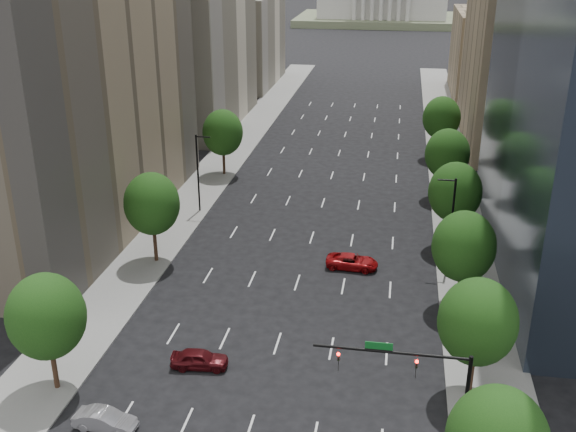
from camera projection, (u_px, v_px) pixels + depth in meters
The scene contains 21 objects.
sidewalk_left at pixel (169, 227), 72.29m from camera, with size 6.00×200.00×0.15m, color slate.
sidewalk_right at pixel (465, 247), 67.58m from camera, with size 6.00×200.00×0.15m, color slate.
midrise_cream_left at pixel (192, 15), 106.22m from camera, with size 14.00×30.00×35.00m, color beige.
filler_left at pixel (241, 40), 139.54m from camera, with size 14.00×26.00×18.00m, color beige.
parking_tan_right at pixel (522, 41), 96.85m from camera, with size 14.00×30.00×30.00m, color #8C7759.
filler_right at pixel (491, 54), 129.59m from camera, with size 14.00×26.00×16.00m, color #8C7759.
tree_right_1 at pixel (478, 322), 43.77m from camera, with size 5.20×5.20×8.75m.
tree_right_2 at pixel (464, 246), 54.76m from camera, with size 5.20×5.20×8.61m.
tree_right_3 at pixel (455, 192), 65.58m from camera, with size 5.20×5.20×8.89m.
tree_right_4 at pixel (447, 154), 78.49m from camera, with size 5.20×5.20×8.46m.
tree_right_5 at pixel (442, 118), 92.96m from camera, with size 5.20×5.20×8.75m.
tree_left_0 at pixel (46, 317), 44.38m from camera, with size 5.20×5.20×8.75m.
tree_left_1 at pixel (152, 204), 62.52m from camera, with size 5.20×5.20×8.97m.
tree_left_2 at pixel (223, 133), 86.31m from camera, with size 5.20×5.20×8.68m.
streetlight_rn at pixel (451, 221), 61.51m from camera, with size 1.70×0.20×9.00m.
streetlight_ln at pixel (198, 171), 74.70m from camera, with size 1.70×0.20×9.00m.
traffic_signal at pixel (424, 379), 39.05m from camera, with size 9.12×0.40×7.38m.
foothills at pixel (436, 22), 570.52m from camera, with size 720.00×413.00×263.00m.
car_maroon at pixel (199, 359), 48.63m from camera, with size 1.67×4.15×1.41m, color #460B0F.
car_silver at pixel (105, 420), 42.51m from camera, with size 1.41×4.05×1.33m, color #9D9DA2.
car_red_far at pixel (352, 261), 63.27m from camera, with size 2.24×4.86×1.35m, color #960A0D.
Camera 1 is at (8.05, -3.29, 28.90)m, focal length 42.05 mm.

